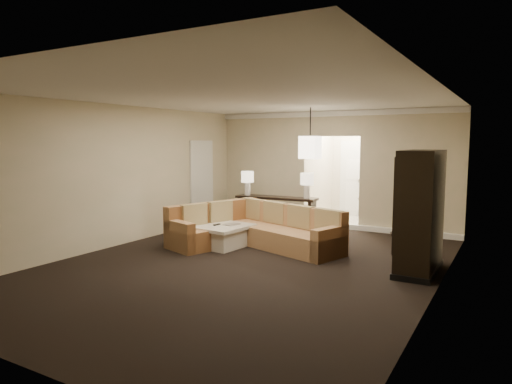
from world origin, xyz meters
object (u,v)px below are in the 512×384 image
Objects in this scene: sectional_sofa at (255,230)px; person at (368,187)px; coffee_table at (221,235)px; console_table at (276,209)px; drink_table at (404,243)px; armoire at (420,214)px.

person is at bearing 95.13° from sectional_sofa.
sectional_sofa is 2.89× the size of coffee_table.
person reaches higher than console_table.
person is at bearing 113.24° from drink_table.
coffee_table is 0.58× the size of console_table.
drink_table is (2.90, -0.09, 0.08)m from sectional_sofa.
armoire is at bearing 14.11° from sectional_sofa.
armoire is 3.38× the size of drink_table.
drink_table is at bearing -34.93° from console_table.
armoire reaches higher than drink_table.
sectional_sofa is at bearing -79.68° from console_table.
sectional_sofa is 1.98m from console_table.
armoire is at bearing -30.11° from drink_table.
armoire reaches higher than console_table.
sectional_sofa reaches higher than console_table.
person is at bearing 70.48° from coffee_table.
sectional_sofa is 4.46m from person.
console_table is 3.95m from drink_table.
coffee_table is 3.84m from armoire.
console_table is 2.87m from person.
person is (-2.14, 4.55, -0.07)m from armoire.
armoire reaches higher than person.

